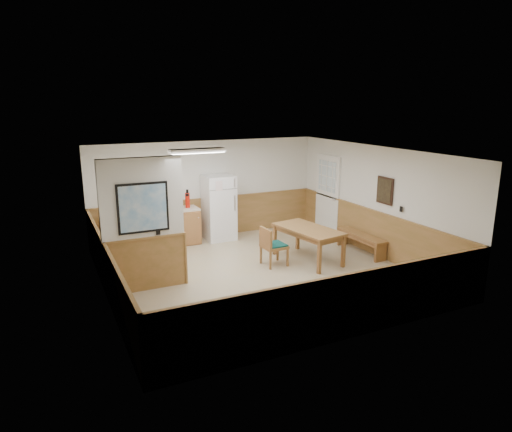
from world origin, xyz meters
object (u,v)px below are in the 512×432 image
fire_extinguisher (188,200)px  refrigerator (219,208)px  dining_bench (361,239)px  dining_chair (270,244)px  dining_table (308,232)px  soap_bottle (127,209)px

fire_extinguisher → refrigerator: bearing=-21.3°
dining_bench → dining_chair: 2.32m
refrigerator → dining_table: (1.19, -2.39, -0.17)m
refrigerator → dining_bench: size_ratio=1.13×
dining_bench → dining_chair: size_ratio=1.73×
dining_table → soap_bottle: soap_bottle is taller
dining_chair → fire_extinguisher: (-1.08, 2.38, 0.61)m
dining_table → dining_chair: dining_chair is taller
fire_extinguisher → soap_bottle: size_ratio=1.96×
dining_table → dining_bench: (1.41, -0.07, -0.32)m
refrigerator → dining_bench: refrigerator is taller
fire_extinguisher → soap_bottle: (-1.49, -0.02, -0.08)m
refrigerator → dining_chair: (0.29, -2.33, -0.33)m
refrigerator → soap_bottle: size_ratio=7.16×
soap_bottle → dining_chair: bearing=-42.6°
dining_table → soap_bottle: size_ratio=7.52×
dining_table → dining_chair: (-0.90, 0.07, -0.16)m
refrigerator → fire_extinguisher: (-0.80, 0.05, 0.27)m
dining_bench → fire_extinguisher: fire_extinguisher is taller
dining_table → dining_bench: 1.45m
dining_table → dining_bench: size_ratio=1.18×
refrigerator → dining_bench: bearing=-44.0°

